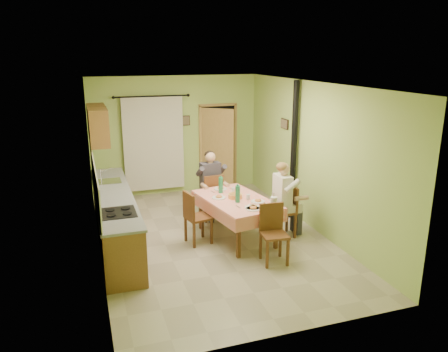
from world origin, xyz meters
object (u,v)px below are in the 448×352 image
object	(u,v)px
chair_near	(274,245)
chair_right	(284,221)
chair_far	(211,205)
chair_left	(198,228)
man_right	(284,191)
dining_table	(236,218)
stove_flue	(293,169)
man_far	(211,178)

from	to	relation	value
chair_near	chair_right	size ratio (longest dim) A/B	1.01
chair_near	chair_right	distance (m)	1.11
chair_far	chair_left	distance (m)	1.20
chair_far	chair_left	world-z (taller)	chair_far
chair_near	chair_left	bearing A→B (deg)	-43.65
chair_right	man_right	xyz separation A→B (m)	(-0.01, -0.00, 0.59)
man_right	dining_table	bearing A→B (deg)	77.45
dining_table	man_right	world-z (taller)	man_right
chair_right	stove_flue	distance (m)	1.30
stove_flue	chair_left	bearing A→B (deg)	-162.78
chair_near	stove_flue	world-z (taller)	stove_flue
chair_left	man_far	xyz separation A→B (m)	(0.57, 1.07, 0.59)
dining_table	chair_near	size ratio (longest dim) A/B	1.94
dining_table	chair_left	bearing A→B (deg)	168.38
chair_far	man_far	bearing A→B (deg)	90.00
dining_table	chair_far	size ratio (longest dim) A/B	1.93
man_right	stove_flue	size ratio (longest dim) A/B	0.50
chair_left	stove_flue	distance (m)	2.43
chair_left	stove_flue	xyz separation A→B (m)	(2.21, 0.68, 0.73)
chair_near	chair_right	world-z (taller)	chair_near
chair_far	man_right	xyz separation A→B (m)	(1.01, -1.26, 0.59)
chair_right	man_right	world-z (taller)	man_right
chair_left	man_right	xyz separation A→B (m)	(1.58, -0.20, 0.59)
chair_near	stove_flue	xyz separation A→B (m)	(1.23, 1.80, 0.73)
chair_left	chair_near	bearing A→B (deg)	29.23
chair_right	chair_left	bearing A→B (deg)	82.42
dining_table	chair_near	distance (m)	1.13
chair_far	man_far	distance (m)	0.59
dining_table	chair_left	world-z (taller)	chair_left
chair_far	stove_flue	distance (m)	1.83
chair_right	chair_left	world-z (taller)	chair_left
dining_table	chair_left	distance (m)	0.74
chair_near	chair_left	world-z (taller)	chair_left
chair_far	man_right	bearing A→B (deg)	-54.71
chair_left	man_right	world-z (taller)	man_right
chair_far	chair_right	xyz separation A→B (m)	(1.02, -1.25, -0.00)
dining_table	stove_flue	xyz separation A→B (m)	(1.48, 0.70, 0.64)
chair_left	stove_flue	size ratio (longest dim) A/B	0.34
dining_table	man_far	world-z (taller)	man_far
man_right	man_far	bearing A→B (deg)	38.17
man_far	stove_flue	bearing A→B (deg)	-16.70
chair_right	chair_left	xyz separation A→B (m)	(-1.60, 0.20, 0.00)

